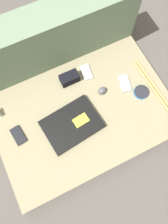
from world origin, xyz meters
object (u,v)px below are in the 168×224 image
at_px(laptop, 72,124).
at_px(camera_pouch, 69,78).
at_px(computer_mouse, 102,91).
at_px(speaker_puck, 141,92).
at_px(phone_small, 125,83).
at_px(phone_black, 86,72).
at_px(phone_silver, 18,135).

xyz_separation_m(laptop, camera_pouch, (0.12, 0.28, 0.02)).
distance_m(computer_mouse, camera_pouch, 0.22).
bearing_deg(camera_pouch, laptop, -112.59).
height_order(speaker_puck, phone_small, speaker_puck).
distance_m(speaker_puck, phone_black, 0.38).
distance_m(laptop, computer_mouse, 0.29).
height_order(phone_silver, camera_pouch, camera_pouch).
height_order(phone_small, camera_pouch, camera_pouch).
bearing_deg(phone_small, laptop, -151.90).
distance_m(computer_mouse, phone_small, 0.16).
xyz_separation_m(laptop, phone_black, (0.24, 0.28, -0.01)).
xyz_separation_m(speaker_puck, camera_pouch, (-0.37, 0.28, 0.02)).
distance_m(phone_silver, phone_black, 0.59).
height_order(speaker_puck, phone_silver, speaker_puck).
relative_size(computer_mouse, phone_black, 0.57).
bearing_deg(phone_small, camera_pouch, 164.97).
relative_size(speaker_puck, phone_small, 0.71).
bearing_deg(laptop, speaker_puck, -6.48).
bearing_deg(phone_black, speaker_puck, -40.72).
height_order(speaker_puck, phone_black, speaker_puck).
bearing_deg(laptop, computer_mouse, 16.74).
relative_size(phone_silver, phone_black, 1.04).
bearing_deg(speaker_puck, phone_silver, 174.22).
bearing_deg(phone_silver, phone_small, -5.47).
relative_size(speaker_puck, camera_pouch, 0.78).
bearing_deg(laptop, phone_silver, 159.27).
xyz_separation_m(phone_silver, phone_black, (0.55, 0.20, -0.00)).
bearing_deg(phone_black, computer_mouse, -72.83).
distance_m(computer_mouse, phone_black, 0.17).
height_order(laptop, phone_small, laptop).
height_order(computer_mouse, speaker_puck, computer_mouse).
bearing_deg(speaker_puck, phone_small, 121.47).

